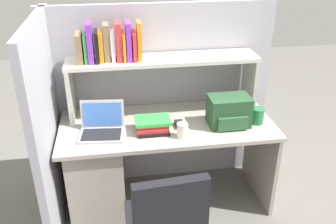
# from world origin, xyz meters

# --- Properties ---
(ground_plane) EXTENTS (8.00, 8.00, 0.00)m
(ground_plane) POSITION_xyz_m (0.00, 0.00, 0.00)
(ground_plane) COLOR slate
(desk) EXTENTS (1.60, 0.70, 0.73)m
(desk) POSITION_xyz_m (-0.39, 0.00, 0.40)
(desk) COLOR #AAA093
(desk) RESTS_ON ground_plane
(cubicle_partition_rear) EXTENTS (1.84, 0.05, 1.55)m
(cubicle_partition_rear) POSITION_xyz_m (0.00, 0.38, 0.78)
(cubicle_partition_rear) COLOR #9E9EA8
(cubicle_partition_rear) RESTS_ON ground_plane
(cubicle_partition_left) EXTENTS (0.05, 1.06, 1.55)m
(cubicle_partition_left) POSITION_xyz_m (-0.85, -0.05, 0.78)
(cubicle_partition_left) COLOR #9E9EA8
(cubicle_partition_left) RESTS_ON ground_plane
(overhead_hutch) EXTENTS (1.44, 0.28, 0.45)m
(overhead_hutch) POSITION_xyz_m (0.00, 0.20, 1.08)
(overhead_hutch) COLOR #BCB7AC
(overhead_hutch) RESTS_ON desk
(reference_books_on_shelf) EXTENTS (0.46, 0.18, 0.28)m
(reference_books_on_shelf) POSITION_xyz_m (-0.39, 0.20, 1.30)
(reference_books_on_shelf) COLOR olive
(reference_books_on_shelf) RESTS_ON overhead_hutch
(laptop) EXTENTS (0.34, 0.28, 0.22)m
(laptop) POSITION_xyz_m (-0.48, -0.08, 0.78)
(laptop) COLOR #B7BABF
(laptop) RESTS_ON desk
(backpack) EXTENTS (0.30, 0.22, 0.22)m
(backpack) POSITION_xyz_m (0.45, -0.09, 0.84)
(backpack) COLOR #264C2D
(backpack) RESTS_ON desk
(computer_mouse) EXTENTS (0.07, 0.11, 0.03)m
(computer_mouse) POSITION_xyz_m (0.08, -0.06, 0.75)
(computer_mouse) COLOR #262628
(computer_mouse) RESTS_ON desk
(paper_cup) EXTENTS (0.08, 0.08, 0.11)m
(paper_cup) POSITION_xyz_m (0.07, -0.22, 0.78)
(paper_cup) COLOR white
(paper_cup) RESTS_ON desk
(snack_canister) EXTENTS (0.10, 0.10, 0.12)m
(snack_canister) POSITION_xyz_m (0.67, -0.10, 0.79)
(snack_canister) COLOR #26723F
(snack_canister) RESTS_ON desk
(desk_book_stack) EXTENTS (0.25, 0.19, 0.10)m
(desk_book_stack) POSITION_xyz_m (-0.12, -0.10, 0.78)
(desk_book_stack) COLOR black
(desk_book_stack) RESTS_ON desk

